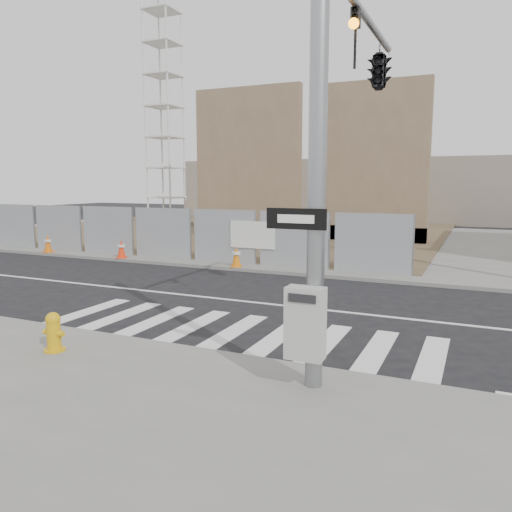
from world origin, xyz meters
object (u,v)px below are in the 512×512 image
at_px(traffic_cone_d, 236,257).
at_px(signal_pole, 363,93).
at_px(fire_hydrant, 54,332).
at_px(crane_tower, 164,92).
at_px(traffic_cone_c, 121,249).
at_px(traffic_cone_b, 48,244).

bearing_deg(traffic_cone_d, signal_pole, -47.22).
bearing_deg(fire_hydrant, crane_tower, 112.01).
bearing_deg(traffic_cone_d, fire_hydrant, -83.57).
distance_m(crane_tower, traffic_cone_d, 19.31).
xyz_separation_m(fire_hydrant, traffic_cone_c, (-6.24, 9.48, 0.01)).
xyz_separation_m(signal_pole, crane_tower, (-17.49, 19.05, 4.24)).
height_order(crane_tower, fire_hydrant, crane_tower).
xyz_separation_m(signal_pole, traffic_cone_c, (-10.97, 6.27, -4.29)).
bearing_deg(traffic_cone_b, crane_tower, 101.24).
distance_m(traffic_cone_b, traffic_cone_c, 3.99).
xyz_separation_m(fire_hydrant, traffic_cone_d, (-1.07, 9.48, 0.02)).
distance_m(fire_hydrant, traffic_cone_d, 9.54).
bearing_deg(traffic_cone_b, fire_hydrant, -42.82).
distance_m(fire_hydrant, traffic_cone_b, 13.94).
bearing_deg(traffic_cone_c, fire_hydrant, -56.65).
distance_m(signal_pole, traffic_cone_b, 16.77).
distance_m(signal_pole, traffic_cone_d, 9.55).
relative_size(crane_tower, traffic_cone_d, 23.85).
bearing_deg(crane_tower, traffic_cone_d, -47.53).
distance_m(signal_pole, crane_tower, 26.21).
height_order(crane_tower, traffic_cone_b, crane_tower).
bearing_deg(traffic_cone_c, traffic_cone_b, 180.00).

